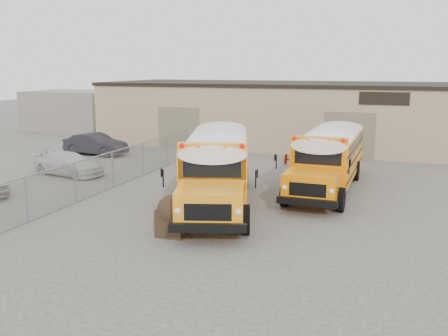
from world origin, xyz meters
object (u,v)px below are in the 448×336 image
(tarp_bundle, at_px, (172,215))
(car_white, at_px, (69,164))
(school_bus_right, at_px, (344,137))
(car_dark, at_px, (96,144))
(school_bus_left, at_px, (223,140))

(tarp_bundle, bearing_deg, car_white, 143.54)
(school_bus_right, relative_size, car_white, 2.33)
(school_bus_right, bearing_deg, tarp_bundle, -105.26)
(car_white, bearing_deg, car_dark, 31.32)
(tarp_bundle, xyz_separation_m, car_dark, (-12.01, 13.16, -0.03))
(car_white, relative_size, car_dark, 0.97)
(school_bus_right, xyz_separation_m, tarp_bundle, (-4.12, -15.10, -0.93))
(car_white, bearing_deg, school_bus_right, -49.93)
(school_bus_right, xyz_separation_m, car_white, (-13.81, -7.94, -1.06))
(school_bus_left, height_order, school_bus_right, school_bus_left)
(school_bus_left, bearing_deg, school_bus_right, 34.13)
(school_bus_left, relative_size, car_white, 2.55)
(school_bus_right, bearing_deg, car_dark, -173.14)
(school_bus_left, distance_m, car_white, 8.56)
(school_bus_right, bearing_deg, car_white, -150.09)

